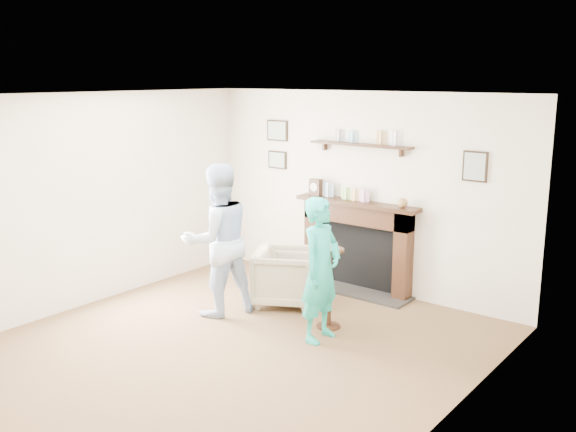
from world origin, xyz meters
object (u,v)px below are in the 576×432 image
at_px(armchair, 286,303).
at_px(man, 219,313).
at_px(woman, 320,339).
at_px(pedestal_table, 329,272).

relative_size(armchair, man, 0.42).
distance_m(woman, pedestal_table, 0.71).
relative_size(armchair, pedestal_table, 0.72).
relative_size(man, pedestal_table, 1.71).
height_order(armchair, woman, woman).
relative_size(man, woman, 1.16).
xyz_separation_m(armchair, pedestal_table, (0.83, -0.31, 0.62)).
height_order(armchair, man, man).
xyz_separation_m(armchair, woman, (0.93, -0.62, 0.00)).
bearing_deg(man, woman, 115.52).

